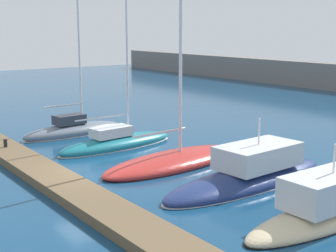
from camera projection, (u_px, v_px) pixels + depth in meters
The scene contains 8 objects.
ground_plane at pixel (86, 178), 22.83m from camera, with size 120.00×120.00×0.00m, color navy.
dock_pier at pixel (55, 180), 21.91m from camera, with size 23.48×1.85×0.41m, color brown.
sailboat_slate_nearest at pixel (74, 129), 32.00m from camera, with size 2.42×7.15×15.19m.
sailboat_teal_second at pixel (117, 142), 28.70m from camera, with size 2.84×7.84×11.90m.
sailboat_red_third at pixel (175, 160), 25.04m from camera, with size 3.69×8.91×15.05m.
motorboat_navy_fourth at pixel (251, 174), 22.05m from camera, with size 3.23×9.88×3.27m.
motorboat_sand_fifth at pixel (332, 206), 18.03m from camera, with size 2.18×8.75×3.13m.
dock_bollard at pixel (5, 143), 27.01m from camera, with size 0.20×0.20×0.44m, color black.
Camera 1 is at (19.94, -9.85, 6.81)m, focal length 53.09 mm.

